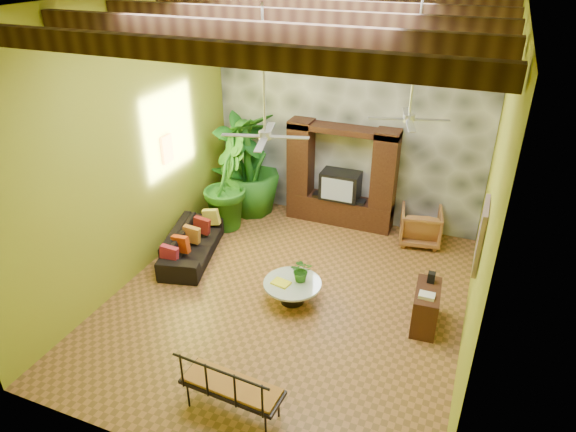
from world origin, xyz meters
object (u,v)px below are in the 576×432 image
at_px(ceiling_fan_back, 410,106).
at_px(wicker_armchair, 420,226).
at_px(coffee_table, 292,289).
at_px(iron_bench, 229,386).
at_px(tall_plant_b, 226,182).
at_px(sofa, 192,243).
at_px(tall_plant_c, 250,164).
at_px(tall_plant_a, 242,165).
at_px(entertainment_center, 341,183).
at_px(ceiling_fan_front, 265,122).
at_px(side_console, 426,307).

relative_size(ceiling_fan_back, wicker_armchair, 2.19).
height_order(coffee_table, iron_bench, iron_bench).
bearing_deg(wicker_armchair, tall_plant_b, 1.85).
height_order(sofa, tall_plant_c, tall_plant_c).
bearing_deg(coffee_table, tall_plant_a, 129.81).
relative_size(entertainment_center, wicker_armchair, 2.82).
distance_m(entertainment_center, ceiling_fan_front, 4.30).
bearing_deg(ceiling_fan_front, ceiling_fan_back, 41.63).
bearing_deg(iron_bench, coffee_table, 96.69).
xyz_separation_m(sofa, wicker_armchair, (4.19, 2.28, 0.08)).
bearing_deg(iron_bench, ceiling_fan_back, 74.14).
bearing_deg(tall_plant_a, ceiling_fan_back, -22.63).
bearing_deg(coffee_table, ceiling_fan_back, 38.93).
xyz_separation_m(wicker_armchair, iron_bench, (-1.61, -5.58, 0.16)).
bearing_deg(tall_plant_b, tall_plant_c, 75.79).
relative_size(ceiling_fan_front, sofa, 0.89).
relative_size(tall_plant_b, tall_plant_c, 0.87).
xyz_separation_m(ceiling_fan_front, side_console, (2.57, 0.61, -3.05)).
relative_size(sofa, tall_plant_c, 0.86).
relative_size(wicker_armchair, side_console, 0.97).
relative_size(sofa, iron_bench, 1.45).
xyz_separation_m(sofa, tall_plant_a, (0.07, 2.19, 0.87)).
bearing_deg(iron_bench, tall_plant_c, 116.24).
relative_size(sofa, side_console, 2.37).
bearing_deg(tall_plant_b, entertainment_center, 25.10).
relative_size(tall_plant_b, coffee_table, 2.05).
xyz_separation_m(wicker_armchair, coffee_table, (-1.76, -2.92, -0.13)).
bearing_deg(iron_bench, tall_plant_b, 121.67).
distance_m(sofa, coffee_table, 2.51).
height_order(sofa, tall_plant_a, tall_plant_a).
bearing_deg(tall_plant_b, side_console, -21.62).
bearing_deg(sofa, side_console, -108.88).
xyz_separation_m(ceiling_fan_front, tall_plant_a, (-2.07, 3.21, -2.22)).
relative_size(entertainment_center, ceiling_fan_back, 1.29).
height_order(ceiling_fan_front, coffee_table, ceiling_fan_front).
bearing_deg(ceiling_fan_front, tall_plant_b, 130.41).
distance_m(entertainment_center, iron_bench, 5.83).
height_order(entertainment_center, sofa, entertainment_center).
bearing_deg(tall_plant_c, entertainment_center, 6.96).
relative_size(coffee_table, iron_bench, 0.72).
relative_size(ceiling_fan_back, coffee_table, 1.81).
distance_m(wicker_armchair, iron_bench, 5.81).
bearing_deg(iron_bench, tall_plant_a, 118.08).
bearing_deg(sofa, wicker_armchair, -75.31).
relative_size(tall_plant_a, coffee_table, 2.29).
height_order(ceiling_fan_back, sofa, ceiling_fan_back).
bearing_deg(ceiling_fan_back, ceiling_fan_front, -138.37).
height_order(entertainment_center, tall_plant_b, entertainment_center).
bearing_deg(ceiling_fan_front, entertainment_center, 86.76).
relative_size(entertainment_center, tall_plant_c, 0.99).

